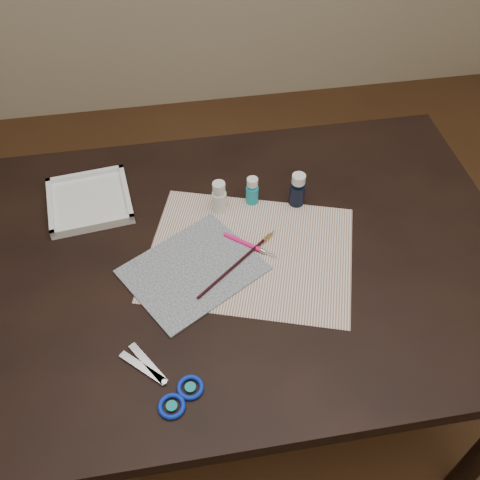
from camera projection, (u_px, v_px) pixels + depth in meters
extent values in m
cube|color=#422614|center=(240.00, 398.00, 1.82)|extent=(3.50, 3.50, 0.02)
cube|color=black|center=(240.00, 338.00, 1.53)|extent=(1.30, 0.90, 0.75)
cube|color=white|center=(250.00, 253.00, 1.25)|extent=(0.56, 0.48, 0.00)
cube|color=black|center=(193.00, 270.00, 1.21)|extent=(0.36, 0.34, 0.00)
cylinder|color=white|center=(219.00, 197.00, 1.31)|extent=(0.05, 0.05, 0.09)
cylinder|color=#199FB2|center=(252.00, 191.00, 1.33)|extent=(0.04, 0.04, 0.08)
cylinder|color=black|center=(298.00, 190.00, 1.32)|extent=(0.04, 0.04, 0.09)
cube|color=white|center=(89.00, 200.00, 1.35)|extent=(0.22, 0.22, 0.02)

